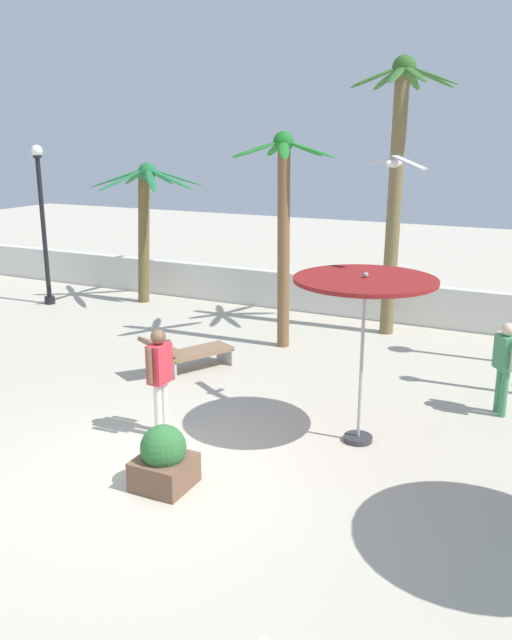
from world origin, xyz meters
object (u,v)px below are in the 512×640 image
at_px(palm_tree_2, 397,169).
at_px(palm_tree_3, 283,214).
at_px(guest_1, 505,360).
at_px(guest_2, 160,372).
at_px(patio_umbrella_2, 365,291).
at_px(seagull_0, 394,163).
at_px(palm_tree_1, 145,212).
at_px(lounge_chair_2, 187,352).
at_px(planter, 164,459).
at_px(lamp_post_0, 43,220).

relative_size(palm_tree_2, palm_tree_3, 1.34).
height_order(guest_1, guest_2, guest_2).
bearing_deg(palm_tree_3, patio_umbrella_2, -52.08).
xyz_separation_m(guest_2, seagull_0, (2.86, 2.03, 3.03)).
relative_size(palm_tree_3, seagull_0, 4.10).
relative_size(palm_tree_1, lounge_chair_2, 2.00).
height_order(lounge_chair_2, planter, planter).
bearing_deg(palm_tree_2, patio_umbrella_2, -79.19).
distance_m(palm_tree_2, guest_1, 5.50).
distance_m(guest_1, seagull_0, 3.70).
height_order(palm_tree_2, planter, palm_tree_2).
bearing_deg(patio_umbrella_2, lamp_post_0, 156.71).
bearing_deg(planter, lounge_chair_2, 117.89).
distance_m(lounge_chair_2, seagull_0, 5.43).
relative_size(palm_tree_1, palm_tree_2, 0.62).
bearing_deg(patio_umbrella_2, seagull_0, 85.15).
bearing_deg(guest_1, palm_tree_1, 158.72).
bearing_deg(lounge_chair_2, seagull_0, -7.50).
relative_size(palm_tree_2, guest_2, 3.61).
distance_m(patio_umbrella_2, seagull_0, 1.97).
xyz_separation_m(palm_tree_2, palm_tree_3, (-1.83, -1.96, -0.87)).
distance_m(palm_tree_2, lamp_post_0, 9.28).
height_order(palm_tree_1, lamp_post_0, lamp_post_0).
xyz_separation_m(palm_tree_2, lamp_post_0, (-9.06, -1.35, -1.47)).
distance_m(palm_tree_1, seagull_0, 9.33).
xyz_separation_m(guest_1, guest_2, (-4.58, -3.06, 0.07)).
bearing_deg(guest_1, planter, -130.13).
distance_m(guest_2, planter, 1.70).
bearing_deg(planter, lamp_post_0, 140.78).
xyz_separation_m(palm_tree_1, lounge_chair_2, (3.88, -4.24, -2.09)).
bearing_deg(lounge_chair_2, palm_tree_3, 66.83).
bearing_deg(guest_2, seagull_0, 35.31).
bearing_deg(lamp_post_0, seagull_0, -18.57).
distance_m(lamp_post_0, guest_1, 12.26).
distance_m(patio_umbrella_2, guest_2, 3.26).
distance_m(palm_tree_1, planter, 10.24).
distance_m(palm_tree_2, palm_tree_3, 2.82).
relative_size(patio_umbrella_2, palm_tree_1, 0.69).
xyz_separation_m(palm_tree_1, seagull_0, (7.87, -4.77, 1.56)).
relative_size(palm_tree_2, seagull_0, 5.49).
bearing_deg(palm_tree_1, lounge_chair_2, -47.53).
distance_m(lamp_post_0, lounge_chair_2, 7.14).
height_order(palm_tree_1, palm_tree_3, palm_tree_3).
bearing_deg(patio_umbrella_2, lounge_chair_2, 159.54).
relative_size(patio_umbrella_2, guest_1, 1.65).
bearing_deg(planter, palm_tree_1, 126.19).
height_order(guest_2, planter, guest_2).
xyz_separation_m(lounge_chair_2, guest_2, (1.12, -2.55, 0.61)).
bearing_deg(seagull_0, patio_umbrella_2, -94.85).
height_order(palm_tree_3, guest_2, palm_tree_3).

